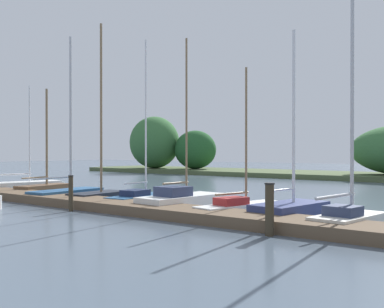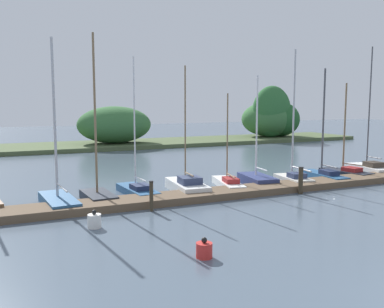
{
  "view_description": "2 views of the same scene",
  "coord_description": "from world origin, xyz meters",
  "px_view_note": "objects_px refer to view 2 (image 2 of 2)",
  "views": [
    {
      "loc": [
        9.91,
        1.28,
        2.24
      ],
      "look_at": [
        0.13,
        13.87,
        2.13
      ],
      "focal_mm": 42.78,
      "sensor_mm": 36.0,
      "label": 1
    },
    {
      "loc": [
        -9.98,
        -5.37,
        4.76
      ],
      "look_at": [
        -0.66,
        14.92,
        1.99
      ],
      "focal_mm": 40.1,
      "sensor_mm": 36.0,
      "label": 2
    }
  ],
  "objects_px": {
    "channel_buoy_0": "(94,221)",
    "channel_buoy_1": "(204,250)",
    "sailboat_7": "(256,179)",
    "sailboat_3": "(98,192)",
    "mooring_piling_1": "(151,196)",
    "mooring_piling_2": "(301,180)",
    "sailboat_2": "(58,198)",
    "sailboat_6": "(228,183)",
    "sailboat_4": "(137,189)",
    "sailboat_10": "(345,171)",
    "sailboat_8": "(293,177)",
    "sailboat_11": "(368,167)",
    "sailboat_5": "(186,185)",
    "sailboat_9": "(323,174)"
  },
  "relations": [
    {
      "from": "mooring_piling_2",
      "to": "channel_buoy_1",
      "type": "distance_m",
      "value": 10.5
    },
    {
      "from": "mooring_piling_1",
      "to": "mooring_piling_2",
      "type": "distance_m",
      "value": 8.16
    },
    {
      "from": "sailboat_4",
      "to": "mooring_piling_2",
      "type": "distance_m",
      "value": 8.43
    },
    {
      "from": "sailboat_5",
      "to": "mooring_piling_1",
      "type": "distance_m",
      "value": 4.2
    },
    {
      "from": "sailboat_9",
      "to": "channel_buoy_0",
      "type": "height_order",
      "value": "sailboat_9"
    },
    {
      "from": "sailboat_10",
      "to": "mooring_piling_2",
      "type": "bearing_deg",
      "value": 108.04
    },
    {
      "from": "sailboat_2",
      "to": "sailboat_9",
      "type": "distance_m",
      "value": 15.49
    },
    {
      "from": "sailboat_5",
      "to": "sailboat_11",
      "type": "height_order",
      "value": "sailboat_11"
    },
    {
      "from": "channel_buoy_0",
      "to": "channel_buoy_1",
      "type": "height_order",
      "value": "channel_buoy_0"
    },
    {
      "from": "sailboat_6",
      "to": "sailboat_11",
      "type": "height_order",
      "value": "sailboat_11"
    },
    {
      "from": "mooring_piling_1",
      "to": "sailboat_10",
      "type": "bearing_deg",
      "value": 12.5
    },
    {
      "from": "sailboat_2",
      "to": "sailboat_10",
      "type": "distance_m",
      "value": 17.64
    },
    {
      "from": "mooring_piling_2",
      "to": "sailboat_11",
      "type": "bearing_deg",
      "value": 21.51
    },
    {
      "from": "sailboat_3",
      "to": "sailboat_7",
      "type": "xyz_separation_m",
      "value": [
        9.11,
        0.22,
        -0.07
      ]
    },
    {
      "from": "channel_buoy_0",
      "to": "channel_buoy_1",
      "type": "distance_m",
      "value": 5.11
    },
    {
      "from": "sailboat_10",
      "to": "sailboat_6",
      "type": "bearing_deg",
      "value": 81.48
    },
    {
      "from": "sailboat_3",
      "to": "sailboat_4",
      "type": "xyz_separation_m",
      "value": [
        2.12,
        0.55,
        -0.13
      ]
    },
    {
      "from": "sailboat_4",
      "to": "sailboat_5",
      "type": "distance_m",
      "value": 2.61
    },
    {
      "from": "sailboat_2",
      "to": "mooring_piling_2",
      "type": "bearing_deg",
      "value": -106.01
    },
    {
      "from": "sailboat_10",
      "to": "channel_buoy_0",
      "type": "height_order",
      "value": "sailboat_10"
    },
    {
      "from": "sailboat_4",
      "to": "sailboat_8",
      "type": "relative_size",
      "value": 0.91
    },
    {
      "from": "channel_buoy_1",
      "to": "sailboat_5",
      "type": "bearing_deg",
      "value": 69.37
    },
    {
      "from": "mooring_piling_2",
      "to": "sailboat_10",
      "type": "bearing_deg",
      "value": 26.78
    },
    {
      "from": "sailboat_6",
      "to": "sailboat_11",
      "type": "relative_size",
      "value": 0.63
    },
    {
      "from": "mooring_piling_1",
      "to": "channel_buoy_1",
      "type": "distance_m",
      "value": 5.97
    },
    {
      "from": "sailboat_7",
      "to": "channel_buoy_0",
      "type": "bearing_deg",
      "value": 121.55
    },
    {
      "from": "sailboat_9",
      "to": "sailboat_5",
      "type": "bearing_deg",
      "value": 93.32
    },
    {
      "from": "sailboat_2",
      "to": "sailboat_6",
      "type": "xyz_separation_m",
      "value": [
        9.09,
        0.47,
        -0.1
      ]
    },
    {
      "from": "sailboat_3",
      "to": "sailboat_8",
      "type": "bearing_deg",
      "value": -95.4
    },
    {
      "from": "sailboat_7",
      "to": "mooring_piling_2",
      "type": "xyz_separation_m",
      "value": [
        0.76,
        -2.96,
        0.35
      ]
    },
    {
      "from": "sailboat_5",
      "to": "mooring_piling_1",
      "type": "relative_size",
      "value": 4.91
    },
    {
      "from": "sailboat_5",
      "to": "channel_buoy_1",
      "type": "height_order",
      "value": "sailboat_5"
    },
    {
      "from": "sailboat_4",
      "to": "channel_buoy_1",
      "type": "bearing_deg",
      "value": 170.98
    },
    {
      "from": "sailboat_11",
      "to": "channel_buoy_1",
      "type": "relative_size",
      "value": 12.78
    },
    {
      "from": "sailboat_2",
      "to": "sailboat_9",
      "type": "xyz_separation_m",
      "value": [
        15.49,
        0.09,
        0.0
      ]
    },
    {
      "from": "sailboat_4",
      "to": "sailboat_7",
      "type": "xyz_separation_m",
      "value": [
        6.99,
        -0.34,
        0.06
      ]
    },
    {
      "from": "sailboat_7",
      "to": "channel_buoy_1",
      "type": "height_order",
      "value": "sailboat_7"
    },
    {
      "from": "sailboat_4",
      "to": "sailboat_10",
      "type": "relative_size",
      "value": 1.19
    },
    {
      "from": "sailboat_7",
      "to": "channel_buoy_1",
      "type": "bearing_deg",
      "value": 146.84
    },
    {
      "from": "sailboat_4",
      "to": "sailboat_10",
      "type": "bearing_deg",
      "value": -95.51
    },
    {
      "from": "channel_buoy_1",
      "to": "sailboat_11",
      "type": "bearing_deg",
      "value": 29.11
    },
    {
      "from": "sailboat_8",
      "to": "channel_buoy_1",
      "type": "xyz_separation_m",
      "value": [
        -9.86,
        -8.4,
        -0.18
      ]
    },
    {
      "from": "sailboat_5",
      "to": "sailboat_9",
      "type": "bearing_deg",
      "value": -86.2
    },
    {
      "from": "sailboat_9",
      "to": "channel_buoy_0",
      "type": "bearing_deg",
      "value": 110.65
    },
    {
      "from": "sailboat_10",
      "to": "channel_buoy_1",
      "type": "height_order",
      "value": "sailboat_10"
    },
    {
      "from": "sailboat_6",
      "to": "sailboat_8",
      "type": "height_order",
      "value": "sailboat_8"
    },
    {
      "from": "sailboat_6",
      "to": "channel_buoy_1",
      "type": "relative_size",
      "value": 8.03
    },
    {
      "from": "sailboat_2",
      "to": "channel_buoy_0",
      "type": "height_order",
      "value": "sailboat_2"
    },
    {
      "from": "sailboat_2",
      "to": "mooring_piling_1",
      "type": "bearing_deg",
      "value": -130.34
    },
    {
      "from": "sailboat_8",
      "to": "sailboat_10",
      "type": "distance_m",
      "value": 4.63
    }
  ]
}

